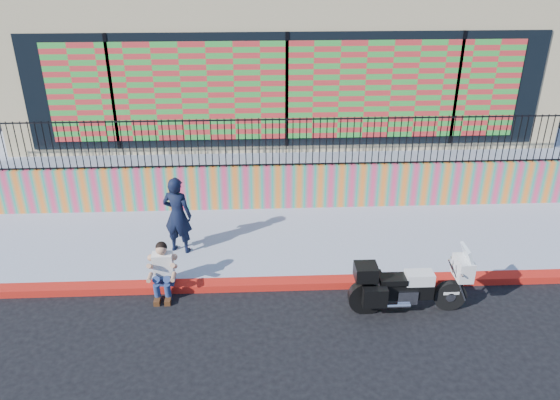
{
  "coord_description": "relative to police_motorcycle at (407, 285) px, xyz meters",
  "views": [
    {
      "loc": [
        -0.77,
        -8.94,
        6.23
      ],
      "look_at": [
        -0.3,
        1.2,
        1.32
      ],
      "focal_mm": 35.0,
      "sensor_mm": 36.0,
      "label": 1
    }
  ],
  "objects": [
    {
      "name": "ground",
      "position": [
        -1.91,
        0.85,
        -0.56
      ],
      "size": [
        90.0,
        90.0,
        0.0
      ],
      "primitive_type": "plane",
      "color": "black",
      "rests_on": "ground"
    },
    {
      "name": "police_officer",
      "position": [
        -4.35,
        2.09,
        0.44
      ],
      "size": [
        0.71,
        0.57,
        1.7
      ],
      "primitive_type": "imported",
      "rotation": [
        0.0,
        0.0,
        2.84
      ],
      "color": "black",
      "rests_on": "sidewalk"
    },
    {
      "name": "metal_fence",
      "position": [
        -1.91,
        4.1,
        1.29
      ],
      "size": [
        15.8,
        0.04,
        1.2
      ],
      "primitive_type": null,
      "color": "black",
      "rests_on": "mural_wall"
    },
    {
      "name": "red_curb",
      "position": [
        -1.91,
        0.85,
        -0.48
      ],
      "size": [
        16.0,
        0.3,
        0.15
      ],
      "primitive_type": "cube",
      "color": "#A90C13",
      "rests_on": "ground"
    },
    {
      "name": "seated_man",
      "position": [
        -4.5,
        0.69,
        -0.11
      ],
      "size": [
        0.54,
        0.71,
        1.06
      ],
      "color": "navy",
      "rests_on": "ground"
    },
    {
      "name": "storefront_building",
      "position": [
        -1.91,
        8.98,
        2.69
      ],
      "size": [
        14.0,
        8.06,
        4.0
      ],
      "color": "#CAB686",
      "rests_on": "elevated_platform"
    },
    {
      "name": "sidewalk",
      "position": [
        -1.91,
        2.5,
        -0.48
      ],
      "size": [
        16.0,
        3.0,
        0.15
      ],
      "primitive_type": "cube",
      "color": "#8D94A9",
      "rests_on": "ground"
    },
    {
      "name": "police_motorcycle",
      "position": [
        0.0,
        0.0,
        0.0
      ],
      "size": [
        2.14,
        0.71,
        1.33
      ],
      "color": "black",
      "rests_on": "ground"
    },
    {
      "name": "elevated_platform",
      "position": [
        -1.91,
        9.2,
        0.07
      ],
      "size": [
        16.0,
        10.0,
        1.25
      ],
      "primitive_type": "cube",
      "color": "#8D94A9",
      "rests_on": "ground"
    },
    {
      "name": "mural_wall",
      "position": [
        -1.91,
        4.1,
        0.14
      ],
      "size": [
        16.0,
        0.2,
        1.1
      ],
      "primitive_type": "cube",
      "color": "#E13B66",
      "rests_on": "sidewalk"
    }
  ]
}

